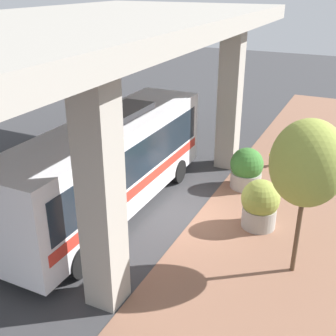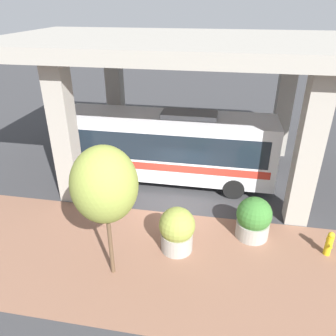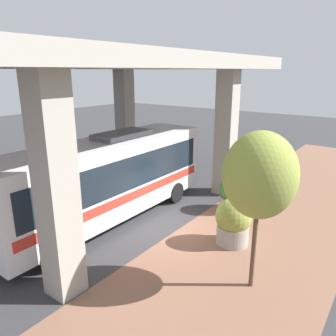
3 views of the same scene
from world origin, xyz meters
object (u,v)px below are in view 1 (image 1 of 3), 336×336
fire_hydrant (275,156)px  planter_front (246,169)px  planter_middle (260,204)px  street_tree_near (308,164)px  bus (110,162)px

fire_hydrant → planter_front: bearing=77.4°
fire_hydrant → planter_middle: bearing=97.1°
fire_hydrant → street_tree_near: size_ratio=0.21×
bus → street_tree_near: size_ratio=2.19×
planter_middle → street_tree_near: bearing=128.2°
fire_hydrant → street_tree_near: street_tree_near is taller
planter_front → planter_middle: 3.11m
bus → street_tree_near: (-6.81, 0.70, 1.50)m
bus → planter_front: 5.83m
planter_middle → fire_hydrant: bearing=-82.9°
fire_hydrant → planter_front: planter_front is taller
planter_front → bus: bearing=46.2°
fire_hydrant → planter_front: (0.60, 2.70, 0.33)m
bus → fire_hydrant: bus is taller
bus → street_tree_near: bearing=174.1°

